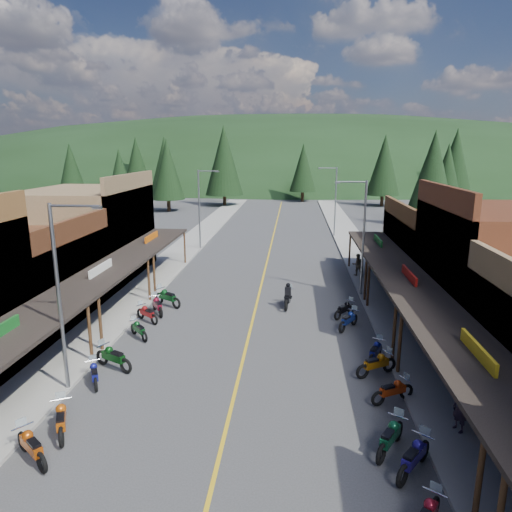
% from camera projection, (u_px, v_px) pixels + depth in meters
% --- Properties ---
extents(ground, '(220.00, 220.00, 0.00)m').
position_uv_depth(ground, '(248.00, 339.00, 24.68)').
color(ground, '#38383A').
rests_on(ground, ground).
extents(centerline, '(0.15, 90.00, 0.01)m').
position_uv_depth(centerline, '(269.00, 255.00, 44.08)').
color(centerline, gold).
rests_on(centerline, ground).
extents(sidewalk_west, '(3.40, 94.00, 0.15)m').
position_uv_depth(sidewalk_west, '(180.00, 253.00, 44.76)').
color(sidewalk_west, gray).
rests_on(sidewalk_west, ground).
extents(sidewalk_east, '(3.40, 94.00, 0.15)m').
position_uv_depth(sidewalk_east, '(360.00, 256.00, 43.36)').
color(sidewalk_east, gray).
rests_on(sidewalk_east, ground).
extents(shop_west_2, '(10.90, 9.00, 6.20)m').
position_uv_depth(shop_west_2, '(19.00, 279.00, 26.85)').
color(shop_west_2, '#3F2111').
rests_on(shop_west_2, ground).
extents(shop_west_3, '(10.90, 10.20, 8.20)m').
position_uv_depth(shop_west_3, '(88.00, 233.00, 35.94)').
color(shop_west_3, brown).
rests_on(shop_west_3, ground).
extents(shop_east_2, '(10.90, 9.00, 8.20)m').
position_uv_depth(shop_east_2, '(507.00, 274.00, 24.41)').
color(shop_east_2, '#562B19').
rests_on(shop_east_2, ground).
extents(shop_east_3, '(10.90, 10.20, 6.20)m').
position_uv_depth(shop_east_3, '(446.00, 252.00, 33.95)').
color(shop_east_3, '#4C2D16').
rests_on(shop_east_3, ground).
extents(streetlight_0, '(2.16, 0.18, 8.00)m').
position_uv_depth(streetlight_0, '(62.00, 291.00, 18.39)').
color(streetlight_0, gray).
rests_on(streetlight_0, ground).
extents(streetlight_1, '(2.16, 0.18, 8.00)m').
position_uv_depth(streetlight_1, '(201.00, 206.00, 45.55)').
color(streetlight_1, gray).
rests_on(streetlight_1, ground).
extents(streetlight_2, '(2.16, 0.18, 8.00)m').
position_uv_depth(streetlight_2, '(362.00, 233.00, 30.86)').
color(streetlight_2, gray).
rests_on(streetlight_2, ground).
extents(streetlight_3, '(2.16, 0.18, 8.00)m').
position_uv_depth(streetlight_3, '(334.00, 199.00, 52.19)').
color(streetlight_3, gray).
rests_on(streetlight_3, ground).
extents(ridge_hill, '(310.00, 140.00, 60.00)m').
position_uv_depth(ridge_hill, '(287.00, 179.00, 155.61)').
color(ridge_hill, black).
rests_on(ridge_hill, ground).
extents(pine_0, '(5.04, 5.04, 11.00)m').
position_uv_depth(pine_0, '(71.00, 168.00, 86.53)').
color(pine_0, black).
rests_on(pine_0, ground).
extents(pine_1, '(5.88, 5.88, 12.50)m').
position_uv_depth(pine_1, '(165.00, 163.00, 92.83)').
color(pine_1, black).
rests_on(pine_1, ground).
extents(pine_2, '(6.72, 6.72, 14.00)m').
position_uv_depth(pine_2, '(224.00, 160.00, 79.90)').
color(pine_2, black).
rests_on(pine_2, ground).
extents(pine_3, '(5.04, 5.04, 11.00)m').
position_uv_depth(pine_3, '(303.00, 168.00, 86.88)').
color(pine_3, black).
rests_on(pine_3, ground).
extents(pine_4, '(5.88, 5.88, 12.50)m').
position_uv_depth(pine_4, '(384.00, 165.00, 79.76)').
color(pine_4, black).
rests_on(pine_4, ground).
extents(pine_5, '(6.72, 6.72, 14.00)m').
position_uv_depth(pine_5, '(455.00, 159.00, 89.94)').
color(pine_5, black).
rests_on(pine_5, ground).
extents(pine_7, '(5.88, 5.88, 12.50)m').
position_uv_depth(pine_7, '(137.00, 162.00, 99.29)').
color(pine_7, black).
rests_on(pine_7, ground).
extents(pine_8, '(4.48, 4.48, 10.00)m').
position_uv_depth(pine_8, '(120.00, 178.00, 63.86)').
color(pine_8, black).
rests_on(pine_8, ground).
extents(pine_9, '(4.93, 4.93, 10.80)m').
position_uv_depth(pine_9, '(447.00, 175.00, 64.93)').
color(pine_9, black).
rests_on(pine_9, ground).
extents(pine_10, '(5.38, 5.38, 11.60)m').
position_uv_depth(pine_10, '(167.00, 169.00, 73.06)').
color(pine_10, black).
rests_on(pine_10, ground).
extents(pine_11, '(5.82, 5.82, 12.40)m').
position_uv_depth(pine_11, '(433.00, 171.00, 58.28)').
color(pine_11, black).
rests_on(pine_11, ground).
extents(bike_west_3, '(2.14, 1.92, 1.24)m').
position_uv_depth(bike_west_3, '(31.00, 445.00, 14.88)').
color(bike_west_3, '#AC450C').
rests_on(bike_west_3, ground).
extents(bike_west_4, '(1.61, 2.29, 1.25)m').
position_uv_depth(bike_west_4, '(61.00, 418.00, 16.35)').
color(bike_west_4, '#C2520D').
rests_on(bike_west_4, ground).
extents(bike_west_5, '(1.45, 1.98, 1.09)m').
position_uv_depth(bike_west_5, '(94.00, 373.00, 19.82)').
color(bike_west_5, navy).
rests_on(bike_west_5, ground).
extents(bike_west_6, '(2.36, 1.72, 1.30)m').
position_uv_depth(bike_west_6, '(113.00, 356.00, 21.17)').
color(bike_west_6, '#0B3B11').
rests_on(bike_west_6, ground).
extents(bike_west_7, '(1.76, 1.81, 1.08)m').
position_uv_depth(bike_west_7, '(139.00, 329.00, 24.68)').
color(bike_west_7, '#0C3E17').
rests_on(bike_west_7, ground).
extents(bike_west_8, '(1.98, 1.77, 1.14)m').
position_uv_depth(bike_west_8, '(147.00, 313.00, 26.99)').
color(bike_west_8, maroon).
rests_on(bike_west_8, ground).
extents(bike_west_9, '(1.70, 2.21, 1.22)m').
position_uv_depth(bike_west_9, '(157.00, 305.00, 28.26)').
color(bike_west_9, maroon).
rests_on(bike_west_9, ground).
extents(bike_west_10, '(2.38, 1.93, 1.33)m').
position_uv_depth(bike_west_10, '(167.00, 296.00, 29.66)').
color(bike_west_10, '#0D4319').
rests_on(bike_west_10, ground).
extents(bike_east_3, '(1.94, 2.22, 1.27)m').
position_uv_depth(bike_east_3, '(414.00, 456.00, 14.34)').
color(bike_east_3, navy).
rests_on(bike_east_3, ground).
extents(bike_east_4, '(1.77, 2.24, 1.25)m').
position_uv_depth(bike_east_4, '(390.00, 435.00, 15.37)').
color(bike_east_4, '#0D4428').
rests_on(bike_east_4, ground).
extents(bike_east_5, '(2.06, 1.49, 1.13)m').
position_uv_depth(bike_east_5, '(393.00, 390.00, 18.40)').
color(bike_east_5, red).
rests_on(bike_east_5, ground).
extents(bike_east_6, '(2.20, 1.68, 1.22)m').
position_uv_depth(bike_east_6, '(376.00, 363.00, 20.58)').
color(bike_east_6, '#9E5C0B').
rests_on(bike_east_6, ground).
extents(bike_east_7, '(1.45, 2.09, 1.14)m').
position_uv_depth(bike_east_7, '(375.00, 351.00, 21.95)').
color(bike_east_7, navy).
rests_on(bike_east_7, ground).
extents(bike_east_8, '(1.74, 2.13, 1.19)m').
position_uv_depth(bike_east_8, '(348.00, 319.00, 25.91)').
color(bike_east_8, navy).
rests_on(bike_east_8, ground).
extents(bike_east_9, '(1.78, 1.93, 1.13)m').
position_uv_depth(bike_east_9, '(345.00, 309.00, 27.72)').
color(bike_east_9, black).
rests_on(bike_east_9, ground).
extents(rider_on_bike, '(0.99, 2.31, 1.71)m').
position_uv_depth(rider_on_bike, '(288.00, 297.00, 29.50)').
color(rider_on_bike, black).
rests_on(rider_on_bike, ground).
extents(pedestrian_east_a, '(0.64, 0.75, 1.73)m').
position_uv_depth(pedestrian_east_a, '(461.00, 409.00, 16.24)').
color(pedestrian_east_a, black).
rests_on(pedestrian_east_a, sidewalk_east).
extents(pedestrian_east_b, '(0.94, 0.66, 1.76)m').
position_uv_depth(pedestrian_east_b, '(357.00, 264.00, 36.37)').
color(pedestrian_east_b, brown).
rests_on(pedestrian_east_b, sidewalk_east).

